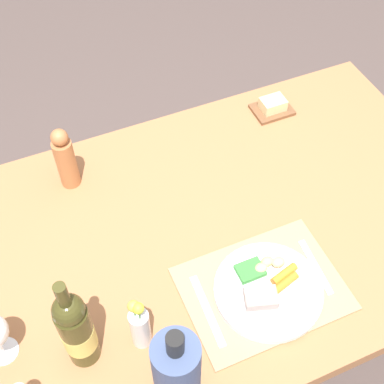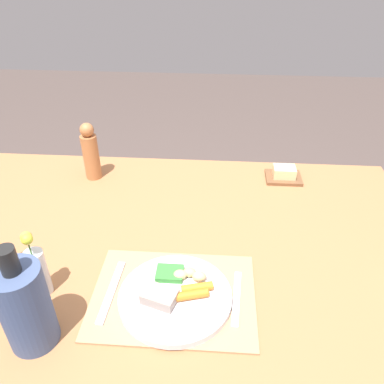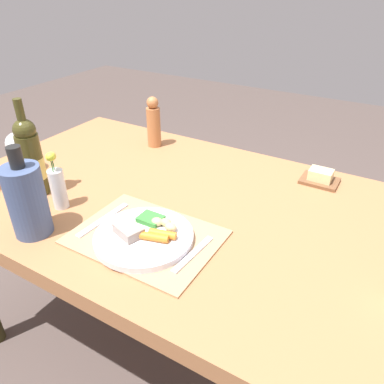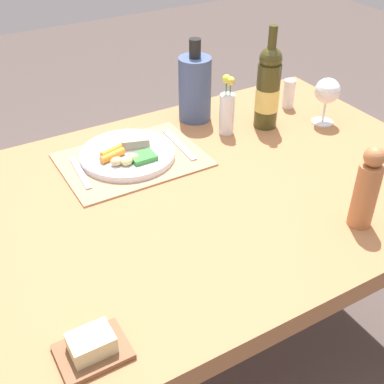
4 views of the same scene
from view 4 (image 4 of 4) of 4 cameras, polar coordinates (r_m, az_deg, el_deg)
ground_plane at (r=1.87m, az=-0.85°, el=-18.97°), size 8.00×8.00×0.00m
dining_table at (r=1.38m, az=-1.09°, el=-2.72°), size 1.57×0.96×0.74m
placemat at (r=1.49m, az=-6.80°, el=3.66°), size 0.41×0.30×0.01m
dinner_plate at (r=1.49m, az=-7.28°, el=4.35°), size 0.28×0.28×0.05m
fork at (r=1.55m, az=-1.50°, el=5.43°), size 0.03×0.21×0.00m
knife at (r=1.44m, az=-12.53°, el=2.15°), size 0.03×0.17×0.00m
flower_vase at (r=1.60m, az=4.00°, el=9.25°), size 0.05×0.05×0.19m
wine_glass at (r=1.70m, az=15.11°, el=10.90°), size 0.08×0.08×0.16m
butter_dish at (r=0.97m, az=-11.27°, el=-16.89°), size 0.13×0.10×0.05m
salt_shaker at (r=1.81m, az=10.93°, el=10.89°), size 0.04×0.04×0.10m
cooler_bottle at (r=1.67m, az=0.33°, el=11.75°), size 0.11×0.11×0.27m
pepper_mill at (r=1.25m, az=19.21°, el=0.32°), size 0.06×0.06×0.22m
wine_bottle at (r=1.63m, az=8.62°, el=11.55°), size 0.08×0.08×0.33m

